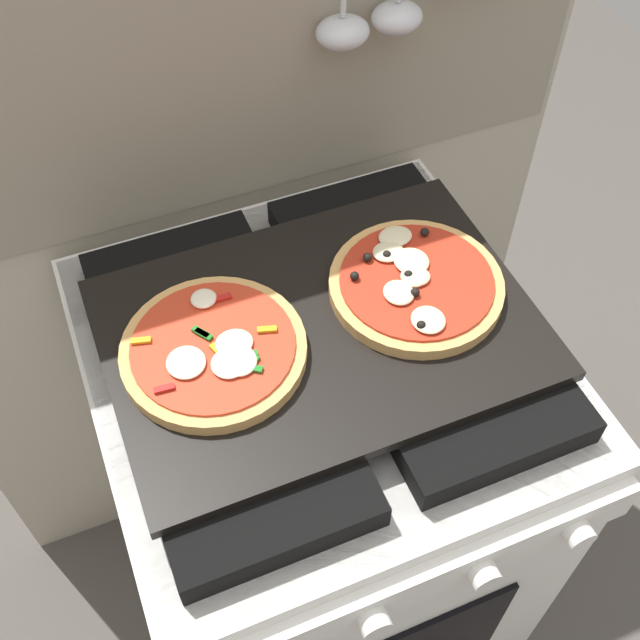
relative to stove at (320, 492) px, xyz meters
The scene contains 6 objects.
ground_plane 0.45m from the stove, 90.00° to the left, with size 4.00×4.00×0.00m, color #4C4742.
kitchen_backsplash 0.48m from the stove, 89.44° to the left, with size 1.10×0.09×1.55m.
stove is the anchor object (origin of this frame).
baking_tray 0.46m from the stove, 90.00° to the left, with size 0.54×0.38×0.02m, color black.
pizza_left 0.50m from the stove, behind, with size 0.23×0.23×0.03m.
pizza_right 0.50m from the stove, ahead, with size 0.23×0.23×0.03m.
Camera 1 is at (-0.23, -0.56, 1.69)m, focal length 43.68 mm.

